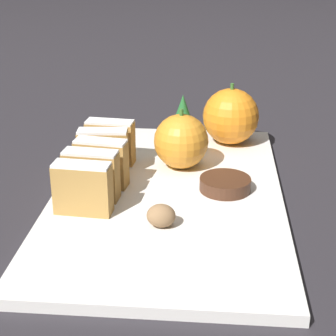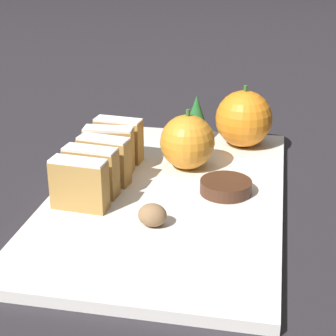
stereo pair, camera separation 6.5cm
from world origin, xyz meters
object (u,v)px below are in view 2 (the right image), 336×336
at_px(orange_far, 244,119).
at_px(chocolate_cookie, 226,187).
at_px(walnut, 156,215).
at_px(orange_near, 187,142).

height_order(orange_far, chocolate_cookie, orange_far).
relative_size(walnut, chocolate_cookie, 0.50).
xyz_separation_m(orange_far, chocolate_cookie, (-0.01, -0.16, -0.03)).
relative_size(orange_far, chocolate_cookie, 1.45).
bearing_deg(walnut, chocolate_cookie, 55.98).
bearing_deg(orange_near, chocolate_cookie, -49.45).
distance_m(walnut, chocolate_cookie, 0.11).
bearing_deg(chocolate_cookie, walnut, -124.02).
height_order(orange_far, walnut, orange_far).
relative_size(orange_near, walnut, 2.58).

